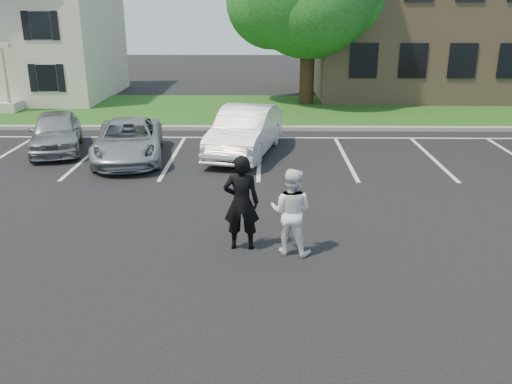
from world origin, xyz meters
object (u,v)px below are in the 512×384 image
house (9,22)px  man_black_suit (241,203)px  car_white_sedan (245,131)px  car_silver_minivan (128,140)px  man_white_shirt (291,212)px  car_silver_west (56,131)px

house → man_black_suit: 22.92m
man_black_suit → car_white_sedan: bearing=-88.2°
car_silver_minivan → car_white_sedan: 3.75m
house → car_white_sedan: (12.53, -11.55, -3.06)m
car_white_sedan → man_white_shirt: bearing=-69.1°
car_silver_west → car_silver_minivan: (2.69, -1.03, -0.04)m
car_silver_minivan → man_black_suit: bearing=-69.3°
man_white_shirt → car_silver_west: man_white_shirt is taller
house → man_black_suit: size_ratio=5.26×
man_black_suit → car_white_sedan: size_ratio=0.42×
house → man_black_suit: (12.71, -18.86, -2.85)m
house → car_silver_west: (6.16, -11.21, -3.17)m
house → car_white_sedan: 17.31m
car_silver_minivan → house: bearing=116.4°
man_black_suit → car_silver_minivan: (-3.86, 6.62, -0.36)m
house → car_white_sedan: size_ratio=2.20×
house → car_white_sedan: bearing=-42.7°
house → man_white_shirt: house is taller
house → car_silver_minivan: bearing=-54.1°
house → car_silver_west: 13.18m
man_black_suit → man_white_shirt: 1.01m
car_silver_west → car_silver_minivan: bearing=-36.6°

